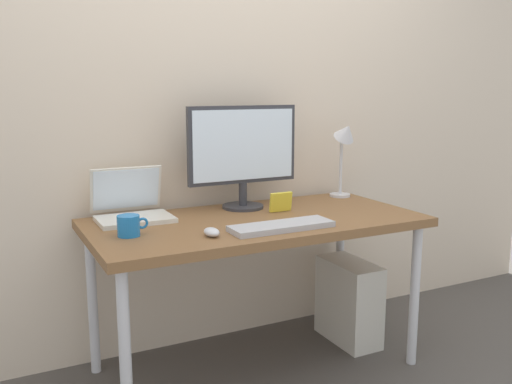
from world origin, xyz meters
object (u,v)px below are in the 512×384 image
(monitor, at_px, (243,151))
(desk_lamp, at_px, (345,143))
(laptop, at_px, (131,206))
(coffee_mug, at_px, (129,226))
(mouse, at_px, (212,232))
(desk, at_px, (256,231))
(photo_frame, at_px, (281,202))
(keyboard, at_px, (282,226))
(computer_tower, at_px, (349,301))

(monitor, bearing_deg, desk_lamp, 0.05)
(monitor, distance_m, desk_lamp, 0.59)
(laptop, xyz_separation_m, coffee_mug, (-0.08, -0.29, -0.02))
(desk_lamp, distance_m, coffee_mug, 1.27)
(mouse, xyz_separation_m, coffee_mug, (-0.29, 0.15, 0.02))
(desk, relative_size, monitor, 2.66)
(mouse, relative_size, coffee_mug, 0.73)
(photo_frame, bearing_deg, laptop, 164.94)
(mouse, bearing_deg, desk_lamp, 24.28)
(monitor, relative_size, desk_lamp, 1.34)
(desk_lamp, bearing_deg, mouse, -155.72)
(laptop, bearing_deg, keyboard, -42.61)
(coffee_mug, bearing_deg, computer_tower, 4.26)
(mouse, relative_size, computer_tower, 0.21)
(coffee_mug, relative_size, computer_tower, 0.29)
(monitor, bearing_deg, coffee_mug, -156.80)
(desk, distance_m, photo_frame, 0.21)
(desk, xyz_separation_m, desk_lamp, (0.64, 0.23, 0.35))
(laptop, distance_m, coffee_mug, 0.30)
(desk, distance_m, coffee_mug, 0.59)
(laptop, height_order, computer_tower, laptop)
(desk_lamp, relative_size, computer_tower, 0.98)
(computer_tower, bearing_deg, monitor, 160.32)
(coffee_mug, bearing_deg, mouse, -27.71)
(desk_lamp, height_order, coffee_mug, desk_lamp)
(desk, height_order, mouse, mouse)
(photo_frame, bearing_deg, desk, -157.73)
(monitor, xyz_separation_m, keyboard, (-0.04, -0.44, -0.27))
(laptop, bearing_deg, desk, -26.29)
(laptop, height_order, keyboard, laptop)
(keyboard, distance_m, coffee_mug, 0.61)
(computer_tower, bearing_deg, laptop, 169.12)
(keyboard, xyz_separation_m, photo_frame, (0.16, 0.29, 0.04))
(mouse, xyz_separation_m, photo_frame, (0.46, 0.26, 0.03))
(coffee_mug, bearing_deg, desk, 4.13)
(desk_lamp, xyz_separation_m, computer_tower, (-0.08, -0.18, -0.79))
(monitor, distance_m, coffee_mug, 0.72)
(laptop, bearing_deg, photo_frame, -15.06)
(coffee_mug, distance_m, photo_frame, 0.75)
(desk, bearing_deg, photo_frame, 22.27)
(desk, relative_size, keyboard, 3.34)
(keyboard, bearing_deg, desk, 91.98)
(keyboard, height_order, computer_tower, keyboard)
(mouse, bearing_deg, keyboard, -4.84)
(monitor, bearing_deg, laptop, 177.96)
(monitor, relative_size, photo_frame, 5.02)
(photo_frame, bearing_deg, coffee_mug, -171.66)
(coffee_mug, height_order, photo_frame, photo_frame)
(photo_frame, bearing_deg, computer_tower, -3.57)
(monitor, bearing_deg, desk, -101.17)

